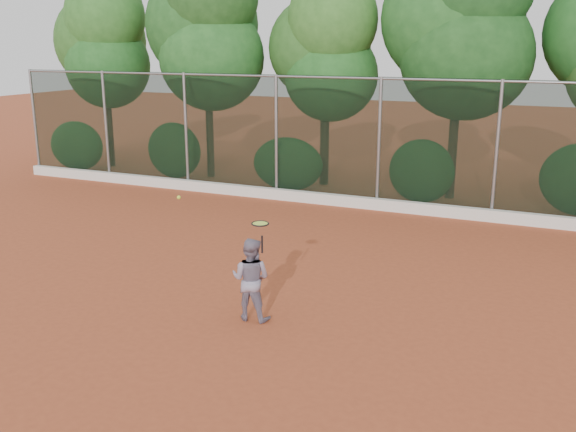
% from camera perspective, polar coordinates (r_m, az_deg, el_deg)
% --- Properties ---
extents(ground, '(80.00, 80.00, 0.00)m').
position_cam_1_polar(ground, '(11.37, -2.05, -7.30)').
color(ground, '#A44726').
rests_on(ground, ground).
extents(concrete_curb, '(24.00, 0.20, 0.30)m').
position_cam_1_polar(concrete_curb, '(17.42, 7.73, 1.08)').
color(concrete_curb, silver).
rests_on(concrete_curb, ground).
extents(tennis_player, '(0.69, 0.55, 1.36)m').
position_cam_1_polar(tennis_player, '(10.33, -3.32, -5.62)').
color(tennis_player, gray).
rests_on(tennis_player, ground).
extents(chainlink_fence, '(24.09, 0.09, 3.50)m').
position_cam_1_polar(chainlink_fence, '(17.26, 8.10, 6.72)').
color(chainlink_fence, black).
rests_on(chainlink_fence, ground).
extents(foliage_backdrop, '(23.70, 3.63, 7.55)m').
position_cam_1_polar(foliage_backdrop, '(19.14, 8.44, 15.16)').
color(foliage_backdrop, '#45291A').
rests_on(foliage_backdrop, ground).
extents(tennis_racket, '(0.36, 0.36, 0.51)m').
position_cam_1_polar(tennis_racket, '(9.82, -2.47, -0.90)').
color(tennis_racket, black).
rests_on(tennis_racket, ground).
extents(tennis_ball_in_flight, '(0.07, 0.07, 0.07)m').
position_cam_1_polar(tennis_ball_in_flight, '(11.27, -9.68, 1.64)').
color(tennis_ball_in_flight, '#D0E634').
rests_on(tennis_ball_in_flight, ground).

